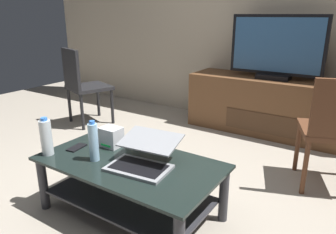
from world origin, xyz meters
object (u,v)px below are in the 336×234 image
Objects in this scene: media_cabinet at (271,106)px; cell_phone at (77,147)px; laptop at (144,156)px; water_bottle_near at (46,137)px; television at (276,49)px; side_chair at (82,83)px; water_bottle_far at (94,142)px; tv_remote at (144,144)px; coffee_table at (130,178)px; router_box at (111,137)px; dining_chair at (336,128)px.

media_cabinet is 12.77× the size of cell_phone.
laptop is 0.67m from water_bottle_near.
water_bottle_near is at bearing -110.51° from television.
laptop is 1.66× the size of water_bottle_near.
side_chair is 1.88m from water_bottle_far.
television reaches higher than water_bottle_near.
cell_phone is 0.46m from tv_remote.
coffee_table is at bearing -1.22° from cell_phone.
coffee_table is 1.98m from side_chair.
coffee_table is at bearing -104.54° from tv_remote.
cell_phone is at bearing -174.12° from coffee_table.
television is (0.00, -0.02, 0.62)m from media_cabinet.
water_bottle_far reaches higher than router_box.
laptop is 0.39m from router_box.
cell_phone is at bearing 64.42° from water_bottle_near.
coffee_table is 1.50m from dining_chair.
laptop is at bearing 1.59° from coffee_table.
cell_phone is at bearing -43.76° from side_chair.
media_cabinet is at bearing 25.38° from side_chair.
cell_phone is (-0.24, 0.06, -0.12)m from water_bottle_far.
router_box is (-0.37, 0.11, 0.01)m from laptop.
side_chair is 2.06m from laptop.
media_cabinet is 0.62m from television.
router_box is (-0.26, 0.12, 0.19)m from coffee_table.
laptop reaches higher than tv_remote.
water_bottle_near is at bearing -140.76° from dining_chair.
dining_chair reaches higher than router_box.
dining_chair is 2.01m from water_bottle_near.
dining_chair is 1.60m from router_box.
tv_remote is at bearing 46.01° from water_bottle_near.
television is 6.87× the size of cell_phone.
side_chair reaches higher than cell_phone.
router_box is at bearing -106.73° from media_cabinet.
television is 1.27m from dining_chair.
media_cabinet is at bearing 81.23° from coffee_table.
media_cabinet is 2.03m from laptop.
television is 6.65× the size of router_box.
cell_phone is at bearing -174.99° from laptop.
router_box reaches higher than coffee_table.
television is 1.07× the size of side_chair.
media_cabinet is 2.16m from side_chair.
television is 6.01× the size of tv_remote.
water_bottle_near is 0.22m from cell_phone.
cell_phone is (-1.47, -1.10, -0.10)m from dining_chair.
side_chair is 1.69m from router_box.
coffee_table is 0.29m from tv_remote.
tv_remote is (-1.11, -0.81, -0.10)m from dining_chair.
tv_remote is (1.56, -0.86, -0.11)m from side_chair.
media_cabinet is 1.86× the size of television.
dining_chair is at bearing -53.14° from media_cabinet.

